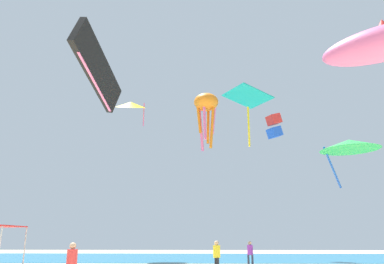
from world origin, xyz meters
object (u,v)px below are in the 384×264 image
person_near_tent (72,261)px  person_central (250,251)px  kite_parafoil_black (97,70)px  kite_octopus_orange (206,105)px  kite_box_red (274,126)px  kite_diamond_teal (248,99)px  person_leftmost (217,254)px  kite_delta_green (349,145)px  kite_delta_yellow (131,105)px

person_near_tent → person_central: (8.80, 13.40, -0.03)m
person_central → kite_parafoil_black: size_ratio=0.27×
kite_octopus_orange → person_central: bearing=108.4°
person_central → kite_box_red: kite_box_red is taller
kite_octopus_orange → kite_diamond_teal: 7.35m
person_near_tent → kite_box_red: size_ratio=0.66×
person_leftmost → kite_diamond_teal: 12.05m
person_leftmost → kite_box_red: bearing=136.3°
kite_parafoil_black → kite_delta_green: bearing=-65.4°
person_near_tent → kite_box_red: bearing=146.3°
person_leftmost → kite_octopus_orange: 16.31m
kite_delta_yellow → kite_diamond_teal: 15.98m
person_near_tent → kite_delta_yellow: size_ratio=0.48×
kite_box_red → kite_diamond_teal: (-3.97, -11.12, -1.06)m
person_central → kite_parafoil_black: kite_parafoil_black is taller
person_near_tent → person_leftmost: bearing=138.5°
kite_box_red → person_near_tent: bearing=123.5°
person_near_tent → kite_delta_yellow: kite_delta_yellow is taller
kite_diamond_teal → kite_delta_yellow: bearing=-164.4°
person_leftmost → person_near_tent: bearing=-56.5°
person_leftmost → kite_diamond_teal: kite_diamond_teal is taller
kite_box_red → kite_delta_green: size_ratio=0.49×
person_central → kite_octopus_orange: bearing=152.6°
person_central → kite_octopus_orange: kite_octopus_orange is taller
person_near_tent → person_central: person_near_tent is taller
person_leftmost → kite_delta_yellow: size_ratio=0.49×
person_near_tent → kite_parafoil_black: bearing=-172.3°
person_leftmost → kite_parafoil_black: (-7.28, -2.90, 11.00)m
kite_parafoil_black → kite_delta_green: size_ratio=1.19×
person_near_tent → kite_box_red: (12.82, 22.62, 12.33)m
kite_diamond_teal → kite_delta_green: kite_diamond_teal is taller
kite_delta_yellow → kite_box_red: kite_delta_yellow is taller
kite_delta_yellow → kite_parafoil_black: size_ratio=0.57×
kite_octopus_orange → kite_delta_green: (10.02, -7.68, -5.81)m
kite_box_red → kite_parafoil_black: 22.32m
person_leftmost → kite_box_red: 20.15m
kite_delta_green → person_central: bearing=-143.0°
kite_box_red → kite_delta_green: kite_box_red is taller
person_central → kite_box_red: bearing=94.0°
person_near_tent → person_leftmost: size_ratio=0.98×
kite_delta_yellow → kite_parafoil_black: (1.34, -17.05, -3.75)m
person_central → kite_diamond_teal: bearing=-60.8°
kite_parafoil_black → kite_delta_yellow: bearing=12.6°
kite_delta_yellow → kite_delta_green: 23.03m
kite_diamond_teal → kite_box_red: bearing=129.6°
kite_delta_yellow → kite_diamond_teal: kite_delta_yellow is taller
kite_parafoil_black → person_leftmost: bearing=-60.2°
person_leftmost → kite_parafoil_black: 13.51m
person_central → kite_delta_green: 10.54m
kite_diamond_teal → kite_octopus_orange: bearing=175.8°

